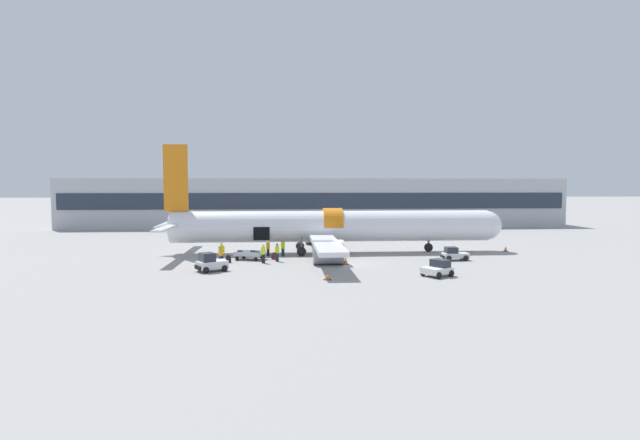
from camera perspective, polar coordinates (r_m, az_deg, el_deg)
The scene contains 18 objects.
ground_plane at distance 47.41m, azimuth 3.06°, elevation -5.05°, with size 500.00×500.00×0.00m, color gray.
terminal_strip at distance 91.07m, azimuth -0.46°, elevation 2.04°, with size 88.03×12.37×8.55m.
airplane at distance 54.79m, azimuth 0.87°, elevation -0.82°, with size 38.48×31.71×11.78m.
baggage_tug_lead at distance 42.24m, azimuth 13.32°, elevation -5.47°, with size 2.87×2.74×1.36m.
baggage_tug_mid at distance 44.33m, azimuth -12.38°, elevation -4.87°, with size 2.94×2.62×1.64m.
baggage_tug_rear at distance 51.42m, azimuth 15.08°, elevation -3.84°, with size 2.64×1.73×1.32m.
baggage_cart_loading at distance 50.49m, azimuth -7.98°, elevation -3.99°, with size 3.80×2.65×0.97m.
ground_crew_loader_a at distance 48.06m, azimuth -6.50°, elevation -3.78°, with size 0.46×0.64×1.83m.
ground_crew_loader_b at distance 50.50m, azimuth -11.19°, elevation -3.50°, with size 0.61×0.44×1.76m.
ground_crew_driver at distance 48.92m, azimuth -4.92°, elevation -3.66°, with size 0.49×0.63×1.79m.
ground_crew_supervisor at distance 48.00m, azimuth -11.27°, elevation -3.91°, with size 0.41×0.60×1.73m.
ground_crew_helper at distance 52.61m, azimuth -5.95°, elevation -3.21°, with size 0.46×0.57×1.64m.
ground_crew_marshal at distance 52.38m, azimuth -4.26°, elevation -3.16°, with size 0.51×0.61×1.76m.
suitcase_on_tarmac_upright at distance 48.88m, azimuth -10.42°, elevation -4.45°, with size 0.50×0.20×0.75m.
suitcase_on_tarmac_spare at distance 50.36m, azimuth -5.23°, elevation -4.18°, with size 0.61×0.50×0.71m.
safety_cone_nose at distance 59.97m, azimuth 20.46°, elevation -3.10°, with size 0.52×0.52×0.62m.
safety_cone_engine_left at distance 39.64m, azimuth 0.85°, elevation -6.46°, with size 0.58×0.58×0.58m.
safety_cone_wingtip at distance 47.19m, azimuth 2.95°, elevation -4.64°, with size 0.56×0.56×0.78m.
Camera 1 is at (-5.94, -46.43, 7.52)m, focal length 28.00 mm.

